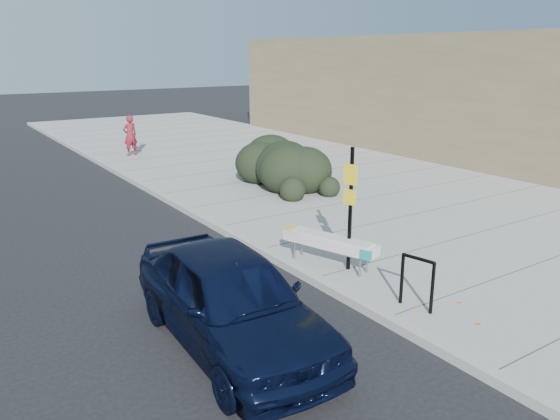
{
  "coord_description": "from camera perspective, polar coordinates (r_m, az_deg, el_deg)",
  "views": [
    {
      "loc": [
        -6.16,
        -7.85,
        4.41
      ],
      "look_at": [
        0.43,
        1.95,
        1.0
      ],
      "focal_mm": 35.0,
      "sensor_mm": 36.0,
      "label": 1
    }
  ],
  "objects": [
    {
      "name": "bench",
      "position": [
        11.28,
        5.21,
        -3.4
      ],
      "size": [
        1.06,
        2.16,
        0.64
      ],
      "rotation": [
        0.0,
        0.0,
        0.32
      ],
      "color": "gray",
      "rests_on": "sidewalk_near"
    },
    {
      "name": "ground",
      "position": [
        10.91,
        3.89,
        -7.78
      ],
      "size": [
        120.0,
        120.0,
        0.0
      ],
      "primitive_type": "plane",
      "color": "black",
      "rests_on": "ground"
    },
    {
      "name": "curb_near",
      "position": [
        14.89,
        -7.93,
        -0.94
      ],
      "size": [
        0.22,
        50.0,
        0.17
      ],
      "primitive_type": "cube",
      "color": "#9E9E99",
      "rests_on": "ground"
    },
    {
      "name": "hedge",
      "position": [
        18.31,
        0.47,
        5.34
      ],
      "size": [
        3.51,
        4.95,
        1.68
      ],
      "primitive_type": "ellipsoid",
      "rotation": [
        0.0,
        0.0,
        0.31
      ],
      "color": "black",
      "rests_on": "sidewalk_near"
    },
    {
      "name": "pedestrian",
      "position": [
        24.39,
        -15.39,
        7.52
      ],
      "size": [
        0.69,
        0.51,
        1.72
      ],
      "primitive_type": "imported",
      "rotation": [
        0.0,
        0.0,
        3.31
      ],
      "color": "maroon",
      "rests_on": "sidewalk_near"
    },
    {
      "name": "bike_rack",
      "position": [
        9.67,
        14.14,
        -6.86
      ],
      "size": [
        0.19,
        0.63,
        0.94
      ],
      "rotation": [
        0.0,
        0.0,
        0.21
      ],
      "color": "black",
      "rests_on": "sidewalk_near"
    },
    {
      "name": "sign_post",
      "position": [
        10.85,
        7.35,
        0.87
      ],
      "size": [
        0.14,
        0.28,
        2.52
      ],
      "rotation": [
        0.0,
        0.0,
        0.35
      ],
      "color": "black",
      "rests_on": "sidewalk_near"
    },
    {
      "name": "sidewalk_near",
      "position": [
        17.95,
        8.31,
        1.96
      ],
      "size": [
        11.2,
        50.0,
        0.15
      ],
      "primitive_type": "cube",
      "color": "gray",
      "rests_on": "ground"
    },
    {
      "name": "sedan_navy",
      "position": [
        8.53,
        -5.11,
        -9.21
      ],
      "size": [
        2.04,
        4.63,
        1.55
      ],
      "primitive_type": "imported",
      "rotation": [
        0.0,
        0.0,
        -0.05
      ],
      "color": "black",
      "rests_on": "ground"
    }
  ]
}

